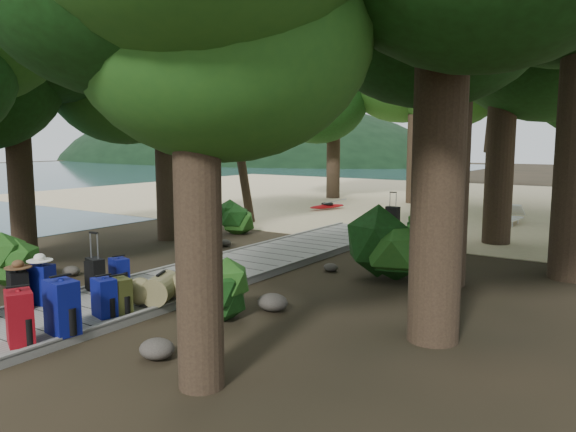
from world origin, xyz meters
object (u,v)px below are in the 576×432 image
Objects in this scene: backpack_left_b at (18,288)px; suitcase_on_boardwalk at (96,275)px; backpack_right_a at (19,314)px; backpack_right_b at (62,304)px; backpack_right_c at (104,295)px; kayak at (327,205)px; backpack_left_d at (119,270)px; sun_lounger at (509,215)px; lone_suitcase_on_sand at (393,217)px; backpack_left_c at (41,282)px; backpack_right_d at (119,293)px; duffel_right_khaki at (161,288)px.

suitcase_on_boardwalk is (0.13, 1.30, -0.04)m from backpack_left_b.
backpack_right_b reaches higher than backpack_right_a.
backpack_right_c reaches higher than kayak.
backpack_left_b is at bearing -78.10° from backpack_left_d.
backpack_right_a is 15.08m from sun_lounger.
backpack_right_c is 1.09× the size of suitcase_on_boardwalk.
backpack_right_a is 1.19× the size of lone_suitcase_on_sand.
backpack_left_c is 1.31× the size of backpack_left_d.
backpack_right_a is 0.41× the size of sun_lounger.
backpack_right_a is 1.32m from backpack_right_c.
sun_lounger is (2.41, 14.35, -0.21)m from backpack_right_b.
kayak is at bearing 86.50° from backpack_left_c.
backpack_right_b is 14.98m from kayak.
backpack_right_b reaches higher than kayak.
backpack_right_d is at bearing -24.04° from backpack_left_d.
lone_suitcase_on_sand is (-0.23, 10.87, -0.09)m from backpack_right_c.
kayak is at bearing 118.51° from backpack_left_d.
suitcase_on_boardwalk is at bearing -55.51° from kayak.
backpack_left_c is 1.47m from backpack_left_d.
backpack_right_d is 0.18× the size of kayak.
backpack_right_d is at bearing -8.63° from suitcase_on_boardwalk.
duffel_right_khaki is 0.37× the size of sun_lounger.
backpack_right_a is at bearing -94.94° from backpack_right_b.
sun_lounger is (3.82, 12.76, -0.09)m from suitcase_on_boardwalk.
sun_lounger is at bearing 88.01° from backpack_left_d.
backpack_right_c is (1.38, 0.51, -0.01)m from backpack_left_b.
backpack_right_d is at bearing -95.60° from sun_lounger.
backpack_right_b is 1.41× the size of suitcase_on_boardwalk.
backpack_right_b is at bearing -63.82° from backpack_right_c.
sun_lounger is (2.57, 13.55, -0.12)m from backpack_right_c.
backpack_left_c is at bearing -158.70° from backpack_right_c.
sun_lounger is (3.84, 12.24, -0.07)m from backpack_left_d.
backpack_right_a is at bearing -119.40° from duffel_right_khaki.
duffel_right_khaki is at bearing 2.06° from backpack_left_d.
kayak is (-2.87, 12.76, -0.22)m from suitcase_on_boardwalk.
backpack_right_b is at bearing -38.17° from backpack_left_c.
duffel_right_khaki is 0.20× the size of kayak.
backpack_right_c is at bearing -95.58° from sun_lounger.
backpack_right_a is 1.55m from backpack_right_d.
suitcase_on_boardwalk is 0.31× the size of sun_lounger.
backpack_left_b is 1.11× the size of backpack_right_d.
backpack_right_b is 1.38× the size of backpack_right_d.
backpack_left_b reaches higher than suitcase_on_boardwalk.
lone_suitcase_on_sand reaches higher than sun_lounger.
backpack_left_d is at bearing 132.77° from backpack_right_b.
lone_suitcase_on_sand is at bearing 65.86° from duffel_right_khaki.
backpack_right_b reaches higher than backpack_left_c.
backpack_right_c is 0.92× the size of duffel_right_khaki.
backpack_right_a is 1.29× the size of backpack_right_d.
suitcase_on_boardwalk is at bearing 160.61° from duffel_right_khaki.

